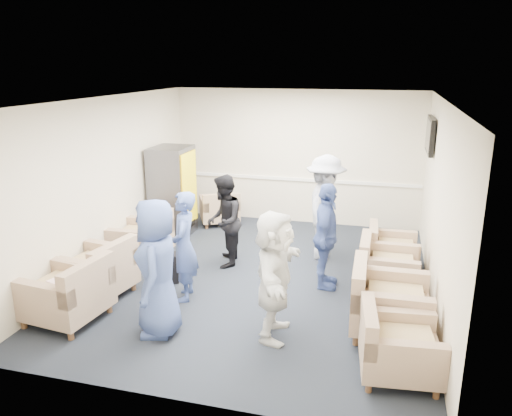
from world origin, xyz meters
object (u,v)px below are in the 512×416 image
(armchair_left_mid, at_px, (98,273))
(person_mid_left, at_px, (184,246))
(vending_machine, at_px, (173,192))
(person_back_left, at_px, (224,221))
(person_mid_right, at_px, (326,237))
(armchair_right_midfar, at_px, (384,268))
(armchair_right_midnear, at_px, (385,305))
(person_front_left, at_px, (157,268))
(person_front_right, at_px, (275,275))
(armchair_right_near, at_px, (395,348))
(person_back_right, at_px, (325,208))
(armchair_right_far, at_px, (389,251))
(armchair_left_near, at_px, (69,295))
(armchair_corner, at_px, (220,210))
(armchair_left_far, at_px, (144,240))

(armchair_left_mid, xyz_separation_m, person_mid_left, (1.19, 0.28, 0.41))
(vending_machine, distance_m, person_back_left, 1.85)
(vending_machine, distance_m, person_mid_right, 3.50)
(armchair_right_midfar, bearing_deg, armchair_right_midnear, -178.73)
(armchair_right_midnear, relative_size, person_mid_right, 0.60)
(armchair_right_midnear, relative_size, person_front_left, 0.56)
(person_front_right, bearing_deg, person_back_left, 29.39)
(armchair_right_near, distance_m, person_back_right, 3.38)
(armchair_right_far, height_order, person_back_left, person_back_left)
(armchair_left_near, xyz_separation_m, armchair_left_mid, (-0.03, 0.72, -0.00))
(armchair_right_near, distance_m, armchair_corner, 5.61)
(person_mid_left, bearing_deg, armchair_right_midnear, 70.77)
(armchair_left_mid, relative_size, person_back_left, 0.69)
(armchair_left_near, relative_size, person_back_right, 0.57)
(armchair_left_near, distance_m, person_front_left, 1.32)
(armchair_right_midnear, xyz_separation_m, armchair_right_midfar, (-0.02, 1.24, -0.04))
(armchair_left_mid, xyz_separation_m, person_front_right, (2.62, -0.39, 0.43))
(armchair_left_far, bearing_deg, person_mid_left, 43.80)
(armchair_left_mid, bearing_deg, armchair_left_far, -169.99)
(vending_machine, bearing_deg, person_back_left, -40.20)
(armchair_right_near, bearing_deg, person_mid_right, 20.29)
(armchair_left_far, distance_m, person_mid_right, 3.09)
(armchair_right_midfar, bearing_deg, vending_machine, 69.51)
(person_back_left, xyz_separation_m, person_front_right, (1.28, -1.96, 0.04))
(armchair_left_mid, relative_size, armchair_right_far, 1.31)
(armchair_right_far, bearing_deg, vending_machine, 77.80)
(person_mid_left, bearing_deg, armchair_corner, 176.58)
(armchair_left_far, distance_m, armchair_right_midfar, 3.89)
(armchair_left_mid, xyz_separation_m, person_back_left, (1.35, 1.56, 0.39))
(armchair_corner, distance_m, person_front_right, 4.49)
(person_back_left, distance_m, person_mid_right, 1.74)
(armchair_right_midnear, height_order, person_back_right, person_back_right)
(armchair_left_mid, bearing_deg, armchair_right_midfar, 117.79)
(armchair_left_far, distance_m, vending_machine, 1.43)
(armchair_right_midnear, xyz_separation_m, vending_machine, (-3.97, 2.73, 0.48))
(armchair_left_near, relative_size, person_front_left, 0.59)
(person_mid_left, relative_size, person_back_left, 1.03)
(armchair_right_midfar, bearing_deg, armchair_corner, 55.24)
(armchair_right_near, bearing_deg, person_back_right, 14.05)
(person_front_left, bearing_deg, person_back_left, 161.32)
(person_front_left, bearing_deg, armchair_right_near, 69.83)
(armchair_left_near, xyz_separation_m, person_back_left, (1.31, 2.28, 0.39))
(person_front_left, bearing_deg, armchair_right_midnear, 88.41)
(armchair_right_near, relative_size, armchair_right_midfar, 1.08)
(person_mid_right, bearing_deg, armchair_left_far, 82.57)
(armchair_right_midnear, bearing_deg, armchair_left_mid, 89.25)
(person_front_left, height_order, person_mid_left, person_front_left)
(armchair_right_midnear, distance_m, person_back_left, 3.01)
(armchair_right_far, xyz_separation_m, person_front_right, (-1.33, -2.44, 0.49))
(armchair_right_midnear, bearing_deg, armchair_right_midfar, -0.03)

